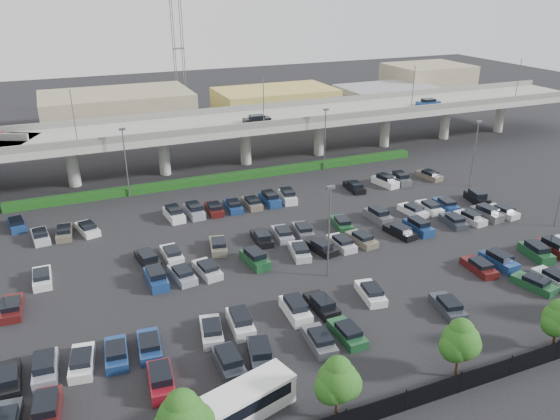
% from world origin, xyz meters
% --- Properties ---
extents(ground, '(280.00, 280.00, 0.00)m').
position_xyz_m(ground, '(0.00, 0.00, 0.00)').
color(ground, black).
extents(overpass, '(150.00, 13.00, 15.80)m').
position_xyz_m(overpass, '(-0.25, 31.99, 6.97)').
color(overpass, '#989991').
rests_on(overpass, ground).
extents(hedge, '(66.00, 1.60, 1.10)m').
position_xyz_m(hedge, '(0.00, 25.00, 0.55)').
color(hedge, '#143B11').
rests_on(hedge, ground).
extents(fence, '(70.00, 0.10, 2.00)m').
position_xyz_m(fence, '(-0.05, -28.00, 0.90)').
color(fence, black).
rests_on(fence, ground).
extents(tree_row, '(65.07, 3.66, 5.94)m').
position_xyz_m(tree_row, '(0.70, -26.53, 3.52)').
color(tree_row, '#332316').
rests_on(tree_row, ground).
extents(shuttle_bus, '(7.95, 4.53, 2.42)m').
position_xyz_m(shuttle_bus, '(-14.86, -23.75, 1.32)').
color(shuttle_bus, white).
rests_on(shuttle_bus, ground).
extents(parked_cars, '(63.08, 41.67, 1.67)m').
position_xyz_m(parked_cars, '(-0.50, -2.83, 0.62)').
color(parked_cars, '#2D313A').
rests_on(parked_cars, ground).
extents(light_poles, '(66.90, 48.38, 10.30)m').
position_xyz_m(light_poles, '(-4.13, 2.00, 6.24)').
color(light_poles, '#545459').
rests_on(light_poles, ground).
extents(distant_buildings, '(138.00, 24.00, 9.00)m').
position_xyz_m(distant_buildings, '(12.38, 61.81, 3.74)').
color(distant_buildings, gray).
rests_on(distant_buildings, ground).
extents(comm_tower, '(2.40, 2.40, 30.00)m').
position_xyz_m(comm_tower, '(4.00, 74.00, 15.61)').
color(comm_tower, '#545459').
rests_on(comm_tower, ground).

